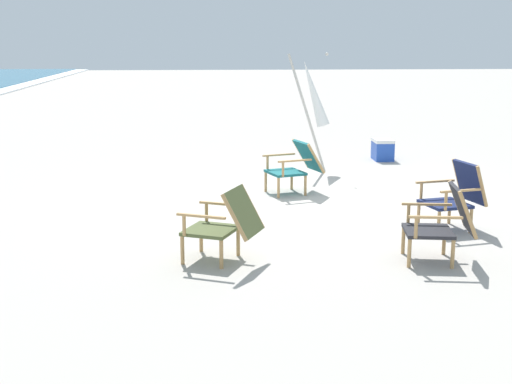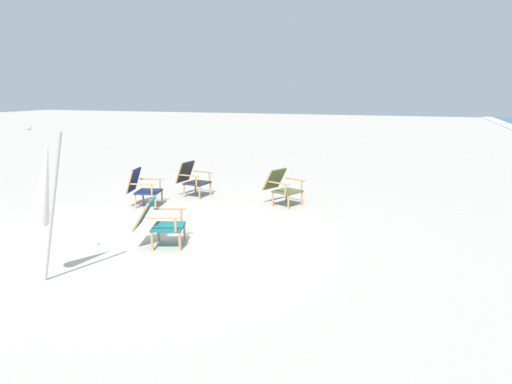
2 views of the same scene
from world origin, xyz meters
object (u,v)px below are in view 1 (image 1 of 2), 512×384
at_px(beach_chair_back_left, 225,222).
at_px(umbrella_furled_white, 313,94).
at_px(beach_chair_front_right, 456,194).
at_px(beach_chair_mid_center, 444,221).
at_px(beach_chair_far_center, 296,165).
at_px(cooler_box, 383,149).

relative_size(beach_chair_back_left, umbrella_furled_white, 0.45).
bearing_deg(beach_chair_front_right, umbrella_furled_white, 16.95).
height_order(beach_chair_back_left, umbrella_furled_white, umbrella_furled_white).
distance_m(beach_chair_back_left, beach_chair_mid_center, 2.25).
height_order(beach_chair_far_center, umbrella_furled_white, umbrella_furled_white).
xyz_separation_m(beach_chair_mid_center, beach_chair_front_right, (1.24, -0.56, 0.00)).
xyz_separation_m(beach_chair_front_right, umbrella_furled_white, (3.90, 1.19, 0.89)).
bearing_deg(umbrella_furled_white, beach_chair_back_left, 162.05).
xyz_separation_m(beach_chair_back_left, cooler_box, (6.02, -3.11, -0.22)).
distance_m(beach_chair_far_center, umbrella_furled_white, 2.02).
relative_size(beach_chair_far_center, beach_chair_mid_center, 1.13).
bearing_deg(beach_chair_far_center, beach_chair_mid_center, -161.74).
relative_size(beach_chair_mid_center, umbrella_furled_white, 0.40).
bearing_deg(beach_chair_mid_center, cooler_box, -7.96).
bearing_deg(umbrella_furled_white, cooler_box, -55.70).
distance_m(beach_chair_far_center, beach_chair_front_right, 2.74).
xyz_separation_m(beach_chair_far_center, beach_chair_front_right, (-2.16, -1.68, 0.01)).
bearing_deg(cooler_box, beach_chair_front_right, 176.53).
xyz_separation_m(beach_chair_back_left, beach_chair_mid_center, (-0.14, -2.25, 0.01)).
bearing_deg(umbrella_furled_white, beach_chair_far_center, 164.08).
height_order(beach_chair_far_center, beach_chair_mid_center, beach_chair_mid_center).
height_order(beach_chair_back_left, beach_chair_far_center, beach_chair_back_left).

